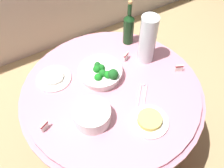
{
  "coord_description": "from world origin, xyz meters",
  "views": [
    {
      "loc": [
        -0.49,
        -0.83,
        1.99
      ],
      "look_at": [
        0.0,
        0.0,
        0.79
      ],
      "focal_mm": 40.85,
      "sensor_mm": 36.0,
      "label": 1
    }
  ],
  "objects": [
    {
      "name": "decorative_fruit_vase",
      "position": [
        0.33,
        0.12,
        0.89
      ],
      "size": [
        0.11,
        0.11,
        0.34
      ],
      "color": "silver",
      "rests_on": "buffet_table"
    },
    {
      "name": "label_placard_rear",
      "position": [
        0.21,
        0.17,
        0.77
      ],
      "size": [
        0.05,
        0.03,
        0.05
      ],
      "color": "white",
      "rests_on": "buffet_table"
    },
    {
      "name": "food_plate_rice",
      "position": [
        -0.28,
        0.26,
        0.75
      ],
      "size": [
        0.22,
        0.22,
        0.03
      ],
      "color": "white",
      "rests_on": "buffet_table"
    },
    {
      "name": "label_placard_mid",
      "position": [
        0.45,
        -0.09,
        0.77
      ],
      "size": [
        0.05,
        0.03,
        0.05
      ],
      "color": "white",
      "rests_on": "buffet_table"
    },
    {
      "name": "wine_bottle",
      "position": [
        0.32,
        0.32,
        0.87
      ],
      "size": [
        0.07,
        0.07,
        0.34
      ],
      "color": "#133516",
      "rests_on": "buffet_table"
    },
    {
      "name": "buffet_table",
      "position": [
        0.0,
        0.0,
        0.38
      ],
      "size": [
        1.16,
        1.16,
        0.74
      ],
      "color": "maroon",
      "rests_on": "ground_plane"
    },
    {
      "name": "broccoli_bowl",
      "position": [
        -0.01,
        0.12,
        0.78
      ],
      "size": [
        0.28,
        0.28,
        0.12
      ],
      "color": "white",
      "rests_on": "buffet_table"
    },
    {
      "name": "label_placard_front",
      "position": [
        -0.46,
        -0.06,
        0.77
      ],
      "size": [
        0.05,
        0.03,
        0.05
      ],
      "color": "white",
      "rests_on": "buffet_table"
    },
    {
      "name": "plate_stack",
      "position": [
        -0.21,
        -0.13,
        0.79
      ],
      "size": [
        0.21,
        0.21,
        0.09
      ],
      "color": "white",
      "rests_on": "buffet_table"
    },
    {
      "name": "ground_plane",
      "position": [
        0.0,
        0.0,
        0.0
      ],
      "size": [
        6.0,
        6.0,
        0.0
      ],
      "primitive_type": "plane",
      "color": "tan"
    },
    {
      "name": "food_plate_noodles",
      "position": [
        0.06,
        -0.31,
        0.76
      ],
      "size": [
        0.22,
        0.22,
        0.04
      ],
      "color": "white",
      "rests_on": "buffet_table"
    },
    {
      "name": "serving_tongs",
      "position": [
        0.14,
        -0.13,
        0.74
      ],
      "size": [
        0.14,
        0.15,
        0.01
      ],
      "color": "silver",
      "rests_on": "buffet_table"
    }
  ]
}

